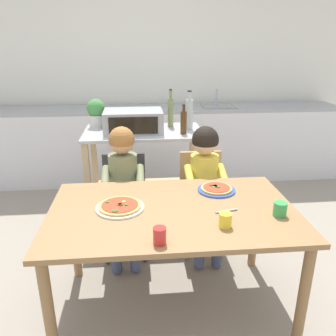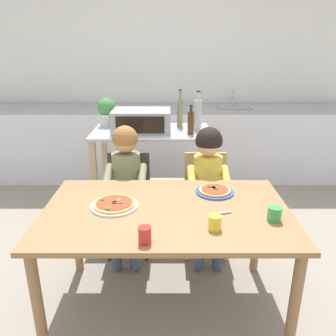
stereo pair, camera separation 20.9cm
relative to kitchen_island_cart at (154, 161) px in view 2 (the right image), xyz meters
name	(u,v)px [view 2 (the right image)]	position (x,y,z in m)	size (l,w,h in m)	color
ground_plane	(168,225)	(0.14, -0.12, -0.61)	(10.81, 10.81, 0.00)	gray
back_wall_tiled	(169,68)	(0.14, 1.56, 0.74)	(5.22, 0.12, 2.70)	white
kitchen_counter	(169,143)	(0.14, 1.15, -0.15)	(4.70, 0.60, 1.11)	silver
kitchen_island_cart	(154,161)	(0.00, 0.00, 0.00)	(1.07, 0.61, 0.91)	#B7BABF
toaster_oven	(143,120)	(-0.09, -0.02, 0.40)	(0.52, 0.37, 0.19)	#999BA0
bottle_brown_beer	(182,112)	(0.26, 0.14, 0.44)	(0.05, 0.05, 0.35)	olive
bottle_dark_olive_oil	(193,122)	(0.35, -0.14, 0.41)	(0.06, 0.06, 0.26)	#4C2D14
bottle_squat_spirits	(199,114)	(0.42, 0.01, 0.45)	(0.07, 0.07, 0.35)	#ADB7B2
potted_herb_plant	(109,111)	(-0.43, 0.20, 0.44)	(0.17, 0.17, 0.26)	beige
dining_table	(168,222)	(0.14, -1.20, 0.03)	(1.47, 0.91, 0.73)	olive
dining_chair_left	(130,196)	(-0.18, -0.49, -0.13)	(0.36, 0.36, 0.81)	#333338
dining_chair_right	(207,196)	(0.46, -0.49, -0.13)	(0.36, 0.36, 0.81)	tan
child_in_olive_shirt	(127,178)	(-0.18, -0.60, 0.08)	(0.32, 0.42, 1.06)	#424C6B
child_in_yellow_shirt	(210,177)	(0.46, -0.60, 0.08)	(0.32, 0.42, 1.05)	#424C6B
pizza_plate_white	(116,204)	(-0.18, -1.17, 0.13)	(0.29, 0.29, 0.03)	white
pizza_plate_blue_rimmed	(216,191)	(0.46, -0.97, 0.13)	(0.25, 0.25, 0.03)	#3356B7
drinking_cup_yellow	(216,223)	(0.40, -1.44, 0.16)	(0.07, 0.07, 0.08)	yellow
drinking_cup_green	(276,214)	(0.74, -1.34, 0.16)	(0.08, 0.08, 0.08)	green
drinking_cup_red	(146,235)	(0.03, -1.57, 0.16)	(0.07, 0.07, 0.09)	red
serving_spoon	(221,214)	(0.45, -1.27, 0.12)	(0.01, 0.01, 0.14)	#B7BABF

